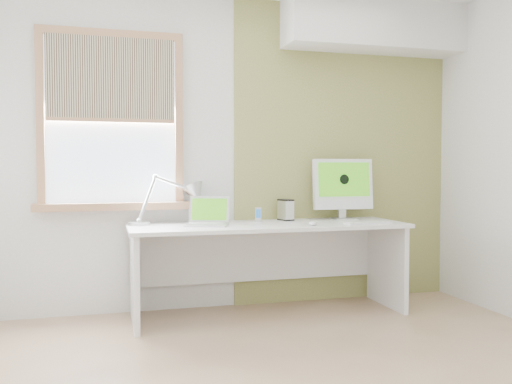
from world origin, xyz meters
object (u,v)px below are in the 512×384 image
object	(u,v)px
laptop	(208,218)
external_drive	(286,210)
desk	(267,247)
desk_lamp	(186,197)
imac	(343,186)

from	to	relation	value
laptop	external_drive	world-z (taller)	laptop
laptop	external_drive	size ratio (longest dim) A/B	2.16
desk	laptop	distance (m)	0.55
desk_lamp	external_drive	world-z (taller)	desk_lamp
desk_lamp	laptop	xyz separation A→B (m)	(0.14, -0.24, -0.15)
laptop	imac	xyz separation A→B (m)	(1.21, 0.16, 0.24)
desk	laptop	size ratio (longest dim) A/B	5.68
desk	laptop	bearing A→B (deg)	-176.01
desk	desk_lamp	world-z (taller)	desk_lamp
desk	external_drive	distance (m)	0.39
desk	imac	bearing A→B (deg)	10.20
external_drive	imac	distance (m)	0.55
external_drive	desk_lamp	bearing A→B (deg)	177.48
desk_lamp	imac	distance (m)	1.35
imac	desk	bearing A→B (deg)	-169.80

